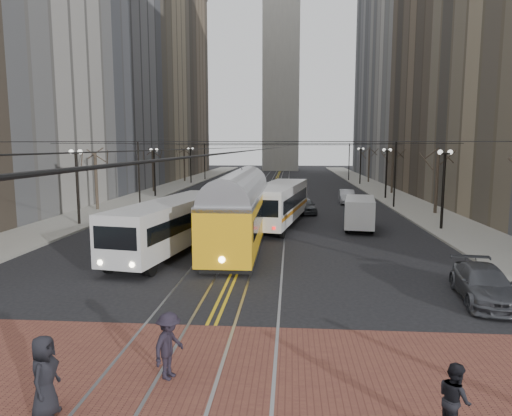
% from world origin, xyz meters
% --- Properties ---
extents(ground, '(260.00, 260.00, 0.00)m').
position_xyz_m(ground, '(0.00, 0.00, 0.00)').
color(ground, black).
rests_on(ground, ground).
extents(sidewalk_left, '(5.00, 140.00, 0.15)m').
position_xyz_m(sidewalk_left, '(-15.00, 45.00, 0.07)').
color(sidewalk_left, gray).
rests_on(sidewalk_left, ground).
extents(sidewalk_right, '(5.00, 140.00, 0.15)m').
position_xyz_m(sidewalk_right, '(15.00, 45.00, 0.07)').
color(sidewalk_right, gray).
rests_on(sidewalk_right, ground).
extents(crosswalk_band, '(25.00, 6.00, 0.01)m').
position_xyz_m(crosswalk_band, '(0.00, -4.00, 0.01)').
color(crosswalk_band, brown).
rests_on(crosswalk_band, ground).
extents(streetcar_rails, '(4.80, 130.00, 0.02)m').
position_xyz_m(streetcar_rails, '(0.00, 45.00, 0.00)').
color(streetcar_rails, gray).
rests_on(streetcar_rails, ground).
extents(centre_lines, '(0.42, 130.00, 0.01)m').
position_xyz_m(centre_lines, '(0.00, 45.00, 0.01)').
color(centre_lines, gold).
rests_on(centre_lines, ground).
extents(building_left_mid, '(16.00, 20.00, 34.00)m').
position_xyz_m(building_left_mid, '(-25.50, 46.00, 17.00)').
color(building_left_mid, slate).
rests_on(building_left_mid, ground).
extents(building_left_midfar, '(20.00, 20.00, 52.00)m').
position_xyz_m(building_left_midfar, '(-27.50, 66.00, 26.00)').
color(building_left_midfar, gray).
rests_on(building_left_midfar, ground).
extents(building_left_far, '(16.00, 20.00, 40.00)m').
position_xyz_m(building_left_far, '(-25.50, 86.00, 20.00)').
color(building_left_far, brown).
rests_on(building_left_far, ground).
extents(building_right_mid, '(16.00, 20.00, 34.00)m').
position_xyz_m(building_right_mid, '(25.50, 46.00, 17.00)').
color(building_right_mid, brown).
rests_on(building_right_mid, ground).
extents(building_right_midfar, '(20.00, 20.00, 52.00)m').
position_xyz_m(building_right_midfar, '(27.50, 66.00, 26.00)').
color(building_right_midfar, '#999690').
rests_on(building_right_midfar, ground).
extents(building_right_far, '(16.00, 20.00, 40.00)m').
position_xyz_m(building_right_far, '(25.50, 86.00, 20.00)').
color(building_right_far, slate).
rests_on(building_right_far, ground).
extents(clock_tower, '(12.00, 12.00, 66.00)m').
position_xyz_m(clock_tower, '(0.00, 102.00, 35.96)').
color(clock_tower, '#B2AFA5').
rests_on(clock_tower, ground).
extents(lamp_posts, '(27.60, 57.20, 5.60)m').
position_xyz_m(lamp_posts, '(-0.00, 28.75, 2.80)').
color(lamp_posts, black).
rests_on(lamp_posts, ground).
extents(street_trees, '(31.68, 53.28, 5.60)m').
position_xyz_m(street_trees, '(0.00, 35.25, 2.80)').
color(street_trees, '#382D23').
rests_on(street_trees, ground).
extents(trolley_wires, '(25.96, 120.00, 6.60)m').
position_xyz_m(trolley_wires, '(0.00, 34.83, 3.77)').
color(trolley_wires, black).
rests_on(trolley_wires, ground).
extents(transit_bus, '(4.53, 12.38, 3.03)m').
position_xyz_m(transit_bus, '(-4.15, 9.72, 1.52)').
color(transit_bus, silver).
rests_on(transit_bus, ground).
extents(streetcar, '(2.84, 15.01, 3.54)m').
position_xyz_m(streetcar, '(-0.50, 12.15, 1.77)').
color(streetcar, '#F1AE15').
rests_on(streetcar, ground).
extents(rear_bus, '(4.66, 12.56, 3.20)m').
position_xyz_m(rear_bus, '(1.80, 19.32, 1.60)').
color(rear_bus, silver).
rests_on(rear_bus, ground).
extents(cargo_van, '(2.78, 5.55, 2.35)m').
position_xyz_m(cargo_van, '(7.76, 17.83, 1.17)').
color(cargo_van, '#B8B8B8').
rests_on(cargo_van, ground).
extents(sedan_grey, '(2.30, 4.39, 1.42)m').
position_xyz_m(sedan_grey, '(4.00, 25.76, 0.71)').
color(sedan_grey, '#44484C').
rests_on(sedan_grey, ground).
extents(sedan_silver, '(1.73, 4.47, 1.45)m').
position_xyz_m(sedan_silver, '(8.73, 33.72, 0.73)').
color(sedan_silver, '#A6A8AE').
rests_on(sedan_silver, ground).
extents(sedan_parked, '(2.51, 4.94, 1.38)m').
position_xyz_m(sedan_parked, '(10.38, 2.37, 0.69)').
color(sedan_parked, '#424449').
rests_on(sedan_parked, ground).
extents(pedestrian_a, '(0.67, 0.97, 1.90)m').
position_xyz_m(pedestrian_a, '(-2.83, -6.50, 0.96)').
color(pedestrian_a, black).
rests_on(pedestrian_a, crosswalk_band).
extents(pedestrian_c, '(0.76, 0.89, 1.61)m').
position_xyz_m(pedestrian_c, '(6.20, -6.50, 0.82)').
color(pedestrian_c, black).
rests_on(pedestrian_c, crosswalk_band).
extents(pedestrian_d, '(1.01, 1.32, 1.80)m').
position_xyz_m(pedestrian_d, '(-0.47, -4.60, 0.91)').
color(pedestrian_d, black).
rests_on(pedestrian_d, crosswalk_band).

